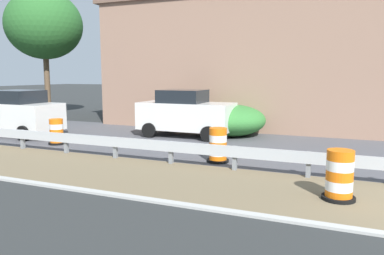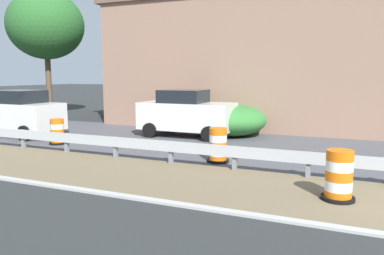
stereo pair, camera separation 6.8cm
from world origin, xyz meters
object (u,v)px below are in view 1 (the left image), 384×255
at_px(traffic_barrel_close, 218,147).
at_px(utility_pole_near, 205,51).
at_px(traffic_barrel_mid, 57,133).
at_px(car_distant_a, 186,113).
at_px(car_trailing_far_lane, 17,113).
at_px(traffic_barrel_nearest, 339,177).

bearing_deg(traffic_barrel_close, utility_pole_near, 23.73).
bearing_deg(traffic_barrel_mid, car_distant_a, -46.41).
bearing_deg(car_trailing_far_lane, traffic_barrel_close, 173.50).
xyz_separation_m(traffic_barrel_close, car_trailing_far_lane, (1.37, 9.92, 0.53)).
height_order(traffic_barrel_close, car_distant_a, car_distant_a).
bearing_deg(utility_pole_near, traffic_barrel_mid, 151.78).
relative_size(traffic_barrel_nearest, car_trailing_far_lane, 0.26).
height_order(traffic_barrel_nearest, car_trailing_far_lane, car_trailing_far_lane).
bearing_deg(car_trailing_far_lane, utility_pole_near, -137.75).
xyz_separation_m(traffic_barrel_close, traffic_barrel_mid, (0.41, 6.82, -0.03)).
relative_size(car_distant_a, utility_pole_near, 0.56).
relative_size(traffic_barrel_mid, car_distant_a, 0.24).
xyz_separation_m(traffic_barrel_nearest, car_distant_a, (6.51, 6.52, 0.53)).
bearing_deg(traffic_barrel_nearest, car_distant_a, 45.01).
bearing_deg(car_distant_a, traffic_barrel_nearest, -45.04).
relative_size(traffic_barrel_close, car_distant_a, 0.26).
distance_m(traffic_barrel_nearest, car_distant_a, 9.23).
distance_m(traffic_barrel_close, car_distant_a, 5.08).
bearing_deg(traffic_barrel_nearest, utility_pole_near, 35.20).
distance_m(traffic_barrel_nearest, traffic_barrel_mid, 10.79).
distance_m(traffic_barrel_close, utility_pole_near, 8.58).
relative_size(traffic_barrel_close, utility_pole_near, 0.14).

